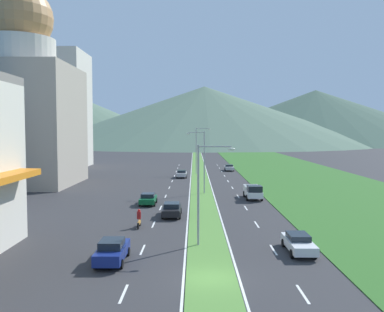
# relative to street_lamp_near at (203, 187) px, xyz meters

# --- Properties ---
(ground_plane) EXTENTS (600.00, 600.00, 0.00)m
(ground_plane) POSITION_rel_street_lamp_near_xyz_m (0.38, -7.66, -4.76)
(ground_plane) COLOR #2D2D30
(grass_median) EXTENTS (3.20, 240.00, 0.06)m
(grass_median) POSITION_rel_street_lamp_near_xyz_m (0.38, 52.34, -4.73)
(grass_median) COLOR #518438
(grass_median) RESTS_ON ground_plane
(grass_verge_right) EXTENTS (24.00, 240.00, 0.06)m
(grass_verge_right) POSITION_rel_street_lamp_near_xyz_m (20.98, 52.34, -4.73)
(grass_verge_right) COLOR #2D6023
(grass_verge_right) RESTS_ON ground_plane
(lane_dash_left_2) EXTENTS (0.16, 2.80, 0.01)m
(lane_dash_left_2) POSITION_rel_street_lamp_near_xyz_m (-4.72, -10.05, -4.76)
(lane_dash_left_2) COLOR silver
(lane_dash_left_2) RESTS_ON ground_plane
(lane_dash_left_3) EXTENTS (0.16, 2.80, 0.01)m
(lane_dash_left_3) POSITION_rel_street_lamp_near_xyz_m (-4.72, -1.25, -4.76)
(lane_dash_left_3) COLOR silver
(lane_dash_left_3) RESTS_ON ground_plane
(lane_dash_left_4) EXTENTS (0.16, 2.80, 0.01)m
(lane_dash_left_4) POSITION_rel_street_lamp_near_xyz_m (-4.72, 7.56, -4.76)
(lane_dash_left_4) COLOR silver
(lane_dash_left_4) RESTS_ON ground_plane
(lane_dash_left_5) EXTENTS (0.16, 2.80, 0.01)m
(lane_dash_left_5) POSITION_rel_street_lamp_near_xyz_m (-4.72, 16.36, -4.76)
(lane_dash_left_5) COLOR silver
(lane_dash_left_5) RESTS_ON ground_plane
(lane_dash_left_6) EXTENTS (0.16, 2.80, 0.01)m
(lane_dash_left_6) POSITION_rel_street_lamp_near_xyz_m (-4.72, 25.17, -4.76)
(lane_dash_left_6) COLOR silver
(lane_dash_left_6) RESTS_ON ground_plane
(lane_dash_left_7) EXTENTS (0.16, 2.80, 0.01)m
(lane_dash_left_7) POSITION_rel_street_lamp_near_xyz_m (-4.72, 33.97, -4.76)
(lane_dash_left_7) COLOR silver
(lane_dash_left_7) RESTS_ON ground_plane
(lane_dash_left_8) EXTENTS (0.16, 2.80, 0.01)m
(lane_dash_left_8) POSITION_rel_street_lamp_near_xyz_m (-4.72, 42.77, -4.76)
(lane_dash_left_8) COLOR silver
(lane_dash_left_8) RESTS_ON ground_plane
(lane_dash_left_9) EXTENTS (0.16, 2.80, 0.01)m
(lane_dash_left_9) POSITION_rel_street_lamp_near_xyz_m (-4.72, 51.58, -4.76)
(lane_dash_left_9) COLOR silver
(lane_dash_left_9) RESTS_ON ground_plane
(lane_dash_left_10) EXTENTS (0.16, 2.80, 0.01)m
(lane_dash_left_10) POSITION_rel_street_lamp_near_xyz_m (-4.72, 60.38, -4.76)
(lane_dash_left_10) COLOR silver
(lane_dash_left_10) RESTS_ON ground_plane
(lane_dash_left_11) EXTENTS (0.16, 2.80, 0.01)m
(lane_dash_left_11) POSITION_rel_street_lamp_near_xyz_m (-4.72, 69.19, -4.76)
(lane_dash_left_11) COLOR silver
(lane_dash_left_11) RESTS_ON ground_plane
(lane_dash_left_12) EXTENTS (0.16, 2.80, 0.01)m
(lane_dash_left_12) POSITION_rel_street_lamp_near_xyz_m (-4.72, 77.99, -4.76)
(lane_dash_left_12) COLOR silver
(lane_dash_left_12) RESTS_ON ground_plane
(lane_dash_right_2) EXTENTS (0.16, 2.80, 0.01)m
(lane_dash_right_2) POSITION_rel_street_lamp_near_xyz_m (5.48, -10.05, -4.76)
(lane_dash_right_2) COLOR silver
(lane_dash_right_2) RESTS_ON ground_plane
(lane_dash_right_3) EXTENTS (0.16, 2.80, 0.01)m
(lane_dash_right_3) POSITION_rel_street_lamp_near_xyz_m (5.48, -1.25, -4.76)
(lane_dash_right_3) COLOR silver
(lane_dash_right_3) RESTS_ON ground_plane
(lane_dash_right_4) EXTENTS (0.16, 2.80, 0.01)m
(lane_dash_right_4) POSITION_rel_street_lamp_near_xyz_m (5.48, 7.56, -4.76)
(lane_dash_right_4) COLOR silver
(lane_dash_right_4) RESTS_ON ground_plane
(lane_dash_right_5) EXTENTS (0.16, 2.80, 0.01)m
(lane_dash_right_5) POSITION_rel_street_lamp_near_xyz_m (5.48, 16.36, -4.76)
(lane_dash_right_5) COLOR silver
(lane_dash_right_5) RESTS_ON ground_plane
(lane_dash_right_6) EXTENTS (0.16, 2.80, 0.01)m
(lane_dash_right_6) POSITION_rel_street_lamp_near_xyz_m (5.48, 25.17, -4.76)
(lane_dash_right_6) COLOR silver
(lane_dash_right_6) RESTS_ON ground_plane
(lane_dash_right_7) EXTENTS (0.16, 2.80, 0.01)m
(lane_dash_right_7) POSITION_rel_street_lamp_near_xyz_m (5.48, 33.97, -4.76)
(lane_dash_right_7) COLOR silver
(lane_dash_right_7) RESTS_ON ground_plane
(lane_dash_right_8) EXTENTS (0.16, 2.80, 0.01)m
(lane_dash_right_8) POSITION_rel_street_lamp_near_xyz_m (5.48, 42.77, -4.76)
(lane_dash_right_8) COLOR silver
(lane_dash_right_8) RESTS_ON ground_plane
(lane_dash_right_9) EXTENTS (0.16, 2.80, 0.01)m
(lane_dash_right_9) POSITION_rel_street_lamp_near_xyz_m (5.48, 51.58, -4.76)
(lane_dash_right_9) COLOR silver
(lane_dash_right_9) RESTS_ON ground_plane
(lane_dash_right_10) EXTENTS (0.16, 2.80, 0.01)m
(lane_dash_right_10) POSITION_rel_street_lamp_near_xyz_m (5.48, 60.38, -4.76)
(lane_dash_right_10) COLOR silver
(lane_dash_right_10) RESTS_ON ground_plane
(lane_dash_right_11) EXTENTS (0.16, 2.80, 0.01)m
(lane_dash_right_11) POSITION_rel_street_lamp_near_xyz_m (5.48, 69.19, -4.76)
(lane_dash_right_11) COLOR silver
(lane_dash_right_11) RESTS_ON ground_plane
(lane_dash_right_12) EXTENTS (0.16, 2.80, 0.01)m
(lane_dash_right_12) POSITION_rel_street_lamp_near_xyz_m (5.48, 77.99, -4.76)
(lane_dash_right_12) COLOR silver
(lane_dash_right_12) RESTS_ON ground_plane
(edge_line_median_left) EXTENTS (0.16, 240.00, 0.01)m
(edge_line_median_left) POSITION_rel_street_lamp_near_xyz_m (-1.37, 52.34, -4.76)
(edge_line_median_left) COLOR silver
(edge_line_median_left) RESTS_ON ground_plane
(edge_line_median_right) EXTENTS (0.16, 240.00, 0.01)m
(edge_line_median_right) POSITION_rel_street_lamp_near_xyz_m (2.13, 52.34, -4.76)
(edge_line_median_right) COLOR silver
(edge_line_median_right) RESTS_ON ground_plane
(domed_building) EXTENTS (17.88, 17.88, 33.58)m
(domed_building) POSITION_rel_street_lamp_near_xyz_m (-30.05, 37.92, 9.19)
(domed_building) COLOR #9E9384
(domed_building) RESTS_ON ground_plane
(midrise_colored) EXTENTS (14.98, 14.98, 28.78)m
(midrise_colored) POSITION_rel_street_lamp_near_xyz_m (-35.56, 72.61, 9.62)
(midrise_colored) COLOR beige
(midrise_colored) RESTS_ON ground_plane
(hill_far_left) EXTENTS (191.30, 191.30, 40.59)m
(hill_far_left) POSITION_rel_street_lamp_near_xyz_m (-102.68, 280.52, 15.53)
(hill_far_left) COLOR #516B56
(hill_far_left) RESTS_ON ground_plane
(hill_far_center) EXTENTS (219.75, 219.75, 38.35)m
(hill_far_center) POSITION_rel_street_lamp_near_xyz_m (6.16, 248.91, 14.41)
(hill_far_center) COLOR #516B56
(hill_far_center) RESTS_ON ground_plane
(hill_far_right) EXTENTS (212.93, 212.93, 39.18)m
(hill_far_right) POSITION_rel_street_lamp_near_xyz_m (90.41, 284.04, 14.83)
(hill_far_right) COLOR #3D5647
(hill_far_right) RESTS_ON ground_plane
(street_lamp_near) EXTENTS (3.02, 0.46, 8.15)m
(street_lamp_near) POSITION_rel_street_lamp_near_xyz_m (0.00, 0.00, 0.00)
(street_lamp_near) COLOR #99999E
(street_lamp_near) RESTS_ON ground_plane
(street_lamp_mid) EXTENTS (2.69, 0.29, 9.12)m
(street_lamp_mid) POSITION_rel_street_lamp_near_xyz_m (0.50, 27.87, 0.47)
(street_lamp_mid) COLOR #99999E
(street_lamp_mid) RESTS_ON ground_plane
(street_lamp_far) EXTENTS (3.24, 0.32, 9.81)m
(street_lamp_far) POSITION_rel_street_lamp_near_xyz_m (0.08, 55.74, 0.88)
(street_lamp_far) COLOR #99999E
(street_lamp_far) RESTS_ON ground_plane
(car_0) EXTENTS (1.91, 4.78, 1.39)m
(car_0) POSITION_rel_street_lamp_near_xyz_m (7.28, -1.81, -4.04)
(car_0) COLOR silver
(car_0) RESTS_ON ground_plane
(car_1) EXTENTS (2.02, 4.18, 1.44)m
(car_1) POSITION_rel_street_lamp_near_xyz_m (-6.45, 18.58, -4.03)
(car_1) COLOR #0C5128
(car_1) RESTS_ON ground_plane
(car_2) EXTENTS (2.03, 4.68, 1.50)m
(car_2) POSITION_rel_street_lamp_near_xyz_m (-3.11, 11.48, -4.00)
(car_2) COLOR black
(car_2) RESTS_ON ground_plane
(car_3) EXTENTS (2.02, 4.19, 1.48)m
(car_3) POSITION_rel_street_lamp_near_xyz_m (-3.14, 48.44, -4.00)
(car_3) COLOR #B2B2B7
(car_3) RESTS_ON ground_plane
(car_4) EXTENTS (2.03, 4.68, 1.42)m
(car_4) POSITION_rel_street_lamp_near_xyz_m (7.31, 62.44, -4.02)
(car_4) COLOR #B2B2B7
(car_4) RESTS_ON ground_plane
(car_5) EXTENTS (1.98, 4.67, 1.63)m
(car_5) POSITION_rel_street_lamp_near_xyz_m (-6.48, -4.31, -3.94)
(car_5) COLOR navy
(car_5) RESTS_ON ground_plane
(pickup_truck_0) EXTENTS (2.18, 5.40, 2.00)m
(pickup_truck_0) POSITION_rel_street_lamp_near_xyz_m (7.26, 22.84, -3.78)
(pickup_truck_0) COLOR silver
(pickup_truck_0) RESTS_ON ground_plane
(motorcycle_rider) EXTENTS (0.36, 2.00, 1.80)m
(motorcycle_rider) POSITION_rel_street_lamp_near_xyz_m (-5.96, 6.20, -4.02)
(motorcycle_rider) COLOR black
(motorcycle_rider) RESTS_ON ground_plane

